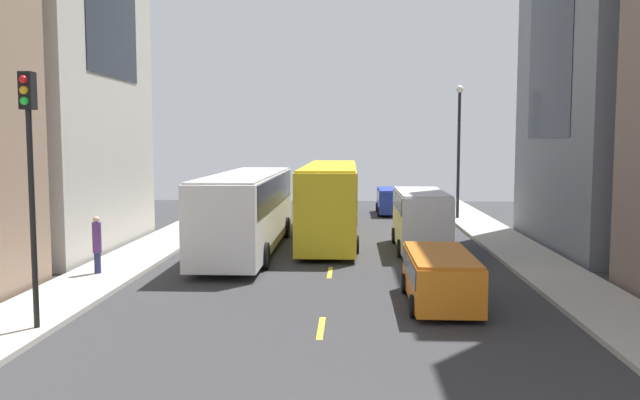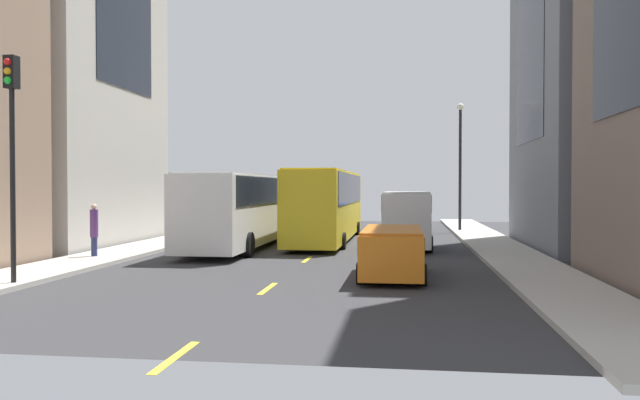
% 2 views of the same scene
% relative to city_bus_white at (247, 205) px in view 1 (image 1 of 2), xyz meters
% --- Properties ---
extents(ground_plane, '(42.37, 42.37, 0.00)m').
position_rel_city_bus_white_xyz_m(ground_plane, '(3.70, 2.49, -2.01)').
color(ground_plane, '#333335').
extents(sidewalk_west, '(2.57, 44.00, 0.15)m').
position_rel_city_bus_white_xyz_m(sidewalk_west, '(-4.20, 2.49, -1.93)').
color(sidewalk_west, '#B2ADA3').
rests_on(sidewalk_west, ground).
extents(sidewalk_east, '(2.57, 44.00, 0.15)m').
position_rel_city_bus_white_xyz_m(sidewalk_east, '(11.60, 2.49, -1.93)').
color(sidewalk_east, '#B2ADA3').
rests_on(sidewalk_east, ground).
extents(lane_stripe_1, '(0.16, 2.00, 0.01)m').
position_rel_city_bus_white_xyz_m(lane_stripe_1, '(3.70, -11.51, -2.00)').
color(lane_stripe_1, yellow).
rests_on(lane_stripe_1, ground).
extents(lane_stripe_2, '(0.16, 2.00, 0.01)m').
position_rel_city_bus_white_xyz_m(lane_stripe_2, '(3.70, -4.51, -2.00)').
color(lane_stripe_2, yellow).
rests_on(lane_stripe_2, ground).
extents(lane_stripe_3, '(0.16, 2.00, 0.01)m').
position_rel_city_bus_white_xyz_m(lane_stripe_3, '(3.70, 2.49, -2.00)').
color(lane_stripe_3, yellow).
rests_on(lane_stripe_3, ground).
extents(lane_stripe_4, '(0.16, 2.00, 0.01)m').
position_rel_city_bus_white_xyz_m(lane_stripe_4, '(3.70, 9.49, -2.00)').
color(lane_stripe_4, yellow).
rests_on(lane_stripe_4, ground).
extents(lane_stripe_5, '(0.16, 2.00, 0.01)m').
position_rel_city_bus_white_xyz_m(lane_stripe_5, '(3.70, 16.49, -2.00)').
color(lane_stripe_5, yellow).
rests_on(lane_stripe_5, ground).
extents(lane_stripe_6, '(0.16, 2.00, 0.01)m').
position_rel_city_bus_white_xyz_m(lane_stripe_6, '(3.70, 23.49, -2.00)').
color(lane_stripe_6, yellow).
rests_on(lane_stripe_6, ground).
extents(city_bus_white, '(2.80, 12.82, 3.35)m').
position_rel_city_bus_white_xyz_m(city_bus_white, '(0.00, 0.00, 0.00)').
color(city_bus_white, silver).
rests_on(city_bus_white, ground).
extents(streetcar_yellow, '(2.70, 14.07, 3.59)m').
position_rel_city_bus_white_xyz_m(streetcar_yellow, '(3.44, 4.03, 0.12)').
color(streetcar_yellow, yellow).
rests_on(streetcar_yellow, ground).
extents(delivery_van_white, '(2.25, 5.79, 2.58)m').
position_rel_city_bus_white_xyz_m(delivery_van_white, '(7.48, 0.61, -0.50)').
color(delivery_van_white, white).
rests_on(delivery_van_white, ground).
extents(car_blue_0, '(2.04, 4.30, 1.66)m').
position_rel_city_bus_white_xyz_m(car_blue_0, '(7.12, 14.47, -1.03)').
color(car_blue_0, '#2338AD').
rests_on(car_blue_0, ground).
extents(car_orange_1, '(1.99, 4.51, 1.52)m').
position_rel_city_bus_white_xyz_m(car_orange_1, '(7.04, -8.96, -1.11)').
color(car_orange_1, orange).
rests_on(car_orange_1, ground).
extents(pedestrian_walking_far, '(0.30, 0.30, 2.19)m').
position_rel_city_bus_white_xyz_m(pedestrian_walking_far, '(-3.31, 7.83, -0.68)').
color(pedestrian_walking_far, '#336B38').
rests_on(pedestrian_walking_far, ground).
extents(pedestrian_crossing_near, '(0.30, 0.30, 2.00)m').
position_rel_city_bus_white_xyz_m(pedestrian_crossing_near, '(-4.37, -5.69, -0.79)').
color(pedestrian_crossing_near, navy).
rests_on(pedestrian_crossing_near, ground).
extents(traffic_light_near_corner, '(0.32, 0.44, 6.25)m').
position_rel_city_bus_white_xyz_m(traffic_light_near_corner, '(-3.32, -12.29, 2.46)').
color(traffic_light_near_corner, black).
rests_on(traffic_light_near_corner, ground).
extents(streetlamp_near, '(0.44, 0.44, 7.83)m').
position_rel_city_bus_white_xyz_m(streetlamp_near, '(10.81, 11.43, 2.87)').
color(streetlamp_near, black).
rests_on(streetlamp_near, ground).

